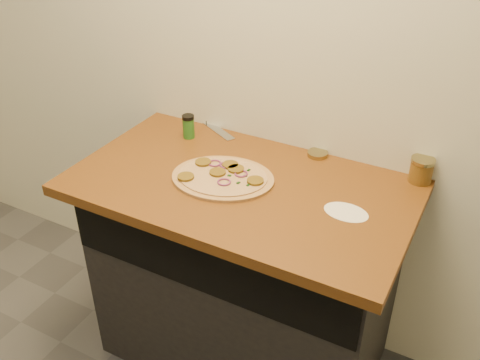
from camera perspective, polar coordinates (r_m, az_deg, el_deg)
The scene contains 8 objects.
cabinet at distance 2.18m, azimuth 0.49°, elevation -10.28°, with size 1.10×0.60×0.86m, color black.
countertop at distance 1.89m, azimuth 0.13°, elevation -0.69°, with size 1.20×0.70×0.04m, color brown.
pizza at distance 1.89m, azimuth -1.85°, elevation 0.35°, with size 0.43×0.43×0.02m.
chefs_knife at distance 2.27m, azimuth -3.26°, elevation 6.01°, with size 0.27×0.16×0.02m.
mason_jar_lid at distance 2.05m, azimuth 8.27°, elevation 2.78°, with size 0.08×0.08×0.02m, color #908353.
salsa_jar at distance 1.96m, azimuth 18.78°, elevation 1.03°, with size 0.08×0.08×0.09m.
spice_shaker at distance 2.16m, azimuth -5.51°, elevation 5.71°, with size 0.05×0.05×0.10m.
flour_spill at distance 1.76m, azimuth 11.25°, elevation -3.38°, with size 0.15×0.15×0.00m, color white.
Camera 1 is at (0.74, 0.02, 1.90)m, focal length 40.00 mm.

